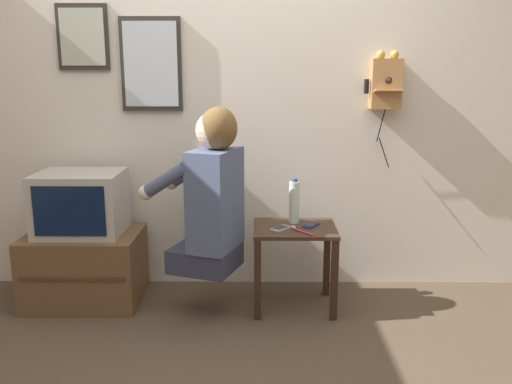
{
  "coord_description": "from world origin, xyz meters",
  "views": [
    {
      "loc": [
        0.18,
        -2.28,
        1.44
      ],
      "look_at": [
        0.16,
        0.81,
        0.74
      ],
      "focal_mm": 38.0,
      "sensor_mm": 36.0,
      "label": 1
    }
  ],
  "objects": [
    {
      "name": "tv_stand",
      "position": [
        -0.92,
        0.93,
        0.22
      ],
      "size": [
        0.7,
        0.51,
        0.45
      ],
      "color": "brown",
      "rests_on": "ground_plane"
    },
    {
      "name": "cell_phone_spare",
      "position": [
        0.49,
        0.88,
        0.52
      ],
      "size": [
        0.12,
        0.14,
        0.01
      ],
      "rotation": [
        0.0,
        0.0,
        -0.58
      ],
      "color": "navy",
      "rests_on": "side_table"
    },
    {
      "name": "side_table",
      "position": [
        0.39,
        0.86,
        0.4
      ],
      "size": [
        0.5,
        0.41,
        0.51
      ],
      "color": "#382316",
      "rests_on": "ground_plane"
    },
    {
      "name": "wall_mirror",
      "position": [
        -0.51,
        1.23,
        1.47
      ],
      "size": [
        0.38,
        0.03,
        0.58
      ],
      "color": "#2D2823"
    },
    {
      "name": "water_bottle",
      "position": [
        0.39,
        0.95,
        0.65
      ],
      "size": [
        0.07,
        0.07,
        0.28
      ],
      "color": "silver",
      "rests_on": "side_table"
    },
    {
      "name": "television",
      "position": [
        -0.93,
        0.95,
        0.64
      ],
      "size": [
        0.51,
        0.42,
        0.38
      ],
      "color": "#ADA89E",
      "rests_on": "tv_stand"
    },
    {
      "name": "cell_phone_held",
      "position": [
        0.3,
        0.81,
        0.52
      ],
      "size": [
        0.13,
        0.13,
        0.01
      ],
      "rotation": [
        0.0,
        0.0,
        -0.69
      ],
      "color": "silver",
      "rests_on": "side_table"
    },
    {
      "name": "wall_phone_antique",
      "position": [
        0.97,
        1.19,
        1.36
      ],
      "size": [
        0.23,
        0.18,
        0.74
      ],
      "color": "#AD7A47"
    },
    {
      "name": "framed_picture",
      "position": [
        -0.94,
        1.23,
        1.64
      ],
      "size": [
        0.32,
        0.03,
        0.41
      ],
      "color": "#2D2823"
    },
    {
      "name": "toothbrush",
      "position": [
        0.42,
        0.75,
        0.52
      ],
      "size": [
        0.12,
        0.14,
        0.02
      ],
      "rotation": [
        0.0,
        0.0,
        0.71
      ],
      "color": "#D83F4C",
      "rests_on": "side_table"
    },
    {
      "name": "wall_back",
      "position": [
        0.0,
        1.27,
        1.27
      ],
      "size": [
        6.8,
        0.05,
        2.55
      ],
      "color": "beige",
      "rests_on": "ground_plane"
    },
    {
      "name": "person",
      "position": [
        -0.1,
        0.75,
        0.74
      ],
      "size": [
        0.6,
        0.51,
        0.96
      ],
      "rotation": [
        0.0,
        0.0,
        1.23
      ],
      "color": "#2D3347",
      "rests_on": "ground_plane"
    },
    {
      "name": "ground_plane",
      "position": [
        0.0,
        0.0,
        0.0
      ],
      "size": [
        14.0,
        14.0,
        0.0
      ],
      "primitive_type": "plane",
      "color": "#4C3D2D"
    }
  ]
}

